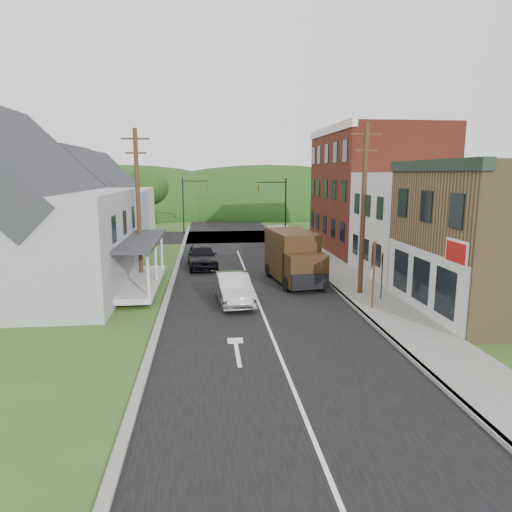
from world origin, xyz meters
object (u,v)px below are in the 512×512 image
object	(u,v)px
silver_sedan	(233,289)
delivery_van	(294,257)
route_sign_cluster	(373,265)
warning_sign	(382,268)
dark_sedan	(202,256)

from	to	relation	value
silver_sedan	delivery_van	xyz separation A→B (m)	(3.83, 3.86, 0.80)
silver_sedan	delivery_van	world-z (taller)	delivery_van
silver_sedan	route_sign_cluster	xyz separation A→B (m)	(6.44, -2.06, 1.49)
silver_sedan	route_sign_cluster	distance (m)	6.93
delivery_van	warning_sign	bearing A→B (deg)	-58.61
dark_sedan	silver_sedan	bearing A→B (deg)	-83.87
warning_sign	silver_sedan	bearing A→B (deg)	-161.11
delivery_van	silver_sedan	bearing A→B (deg)	-142.51
silver_sedan	delivery_van	size ratio (longest dim) A/B	0.79
dark_sedan	route_sign_cluster	bearing A→B (deg)	-57.80
warning_sign	dark_sedan	bearing A→B (deg)	157.32
dark_sedan	delivery_van	xyz separation A→B (m)	(5.45, -5.01, 0.74)
warning_sign	route_sign_cluster	bearing A→B (deg)	-101.66
dark_sedan	route_sign_cluster	xyz separation A→B (m)	(8.06, -10.93, 1.42)
silver_sedan	dark_sedan	bearing A→B (deg)	94.84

